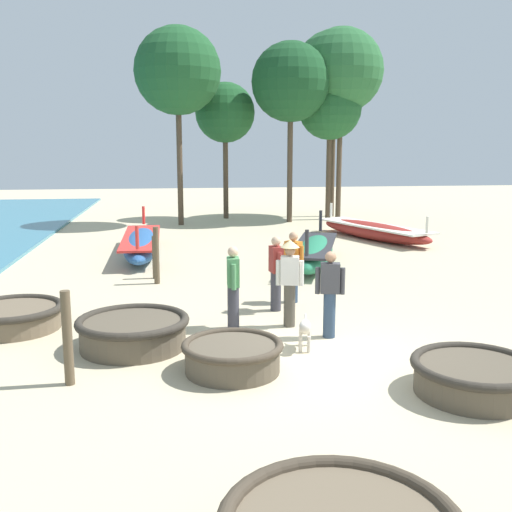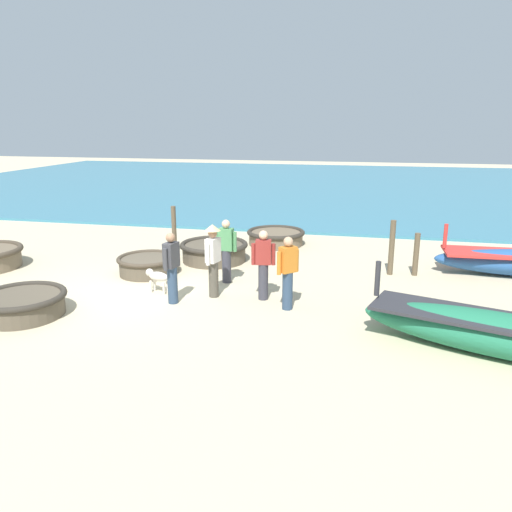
# 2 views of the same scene
# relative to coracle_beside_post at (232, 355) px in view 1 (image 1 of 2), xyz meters

# --- Properties ---
(ground_plane) EXTENTS (80.00, 80.00, 0.00)m
(ground_plane) POSITION_rel_coracle_beside_post_xyz_m (1.35, 0.43, -0.26)
(ground_plane) COLOR #C6B793
(coracle_beside_post) EXTENTS (1.56, 1.56, 0.48)m
(coracle_beside_post) POSITION_rel_coracle_beside_post_xyz_m (0.00, 0.00, 0.00)
(coracle_beside_post) COLOR brown
(coracle_beside_post) RESTS_ON ground
(coracle_front_left) EXTENTS (1.86, 1.86, 0.47)m
(coracle_front_left) POSITION_rel_coracle_beside_post_xyz_m (-3.88, 2.69, -0.00)
(coracle_front_left) COLOR brown
(coracle_front_left) RESTS_ON ground
(coracle_center) EXTENTS (1.76, 1.76, 0.49)m
(coracle_center) POSITION_rel_coracle_beside_post_xyz_m (3.24, -1.28, 0.01)
(coracle_center) COLOR brown
(coracle_center) RESTS_ON ground
(coracle_far_left) EXTENTS (1.92, 1.92, 0.55)m
(coracle_far_left) POSITION_rel_coracle_beside_post_xyz_m (-1.57, 1.32, 0.04)
(coracle_far_left) COLOR brown
(coracle_far_left) RESTS_ON ground
(long_boat_white_hull) EXTENTS (1.20, 5.79, 1.29)m
(long_boat_white_hull) POSITION_rel_coracle_beside_post_xyz_m (-1.90, 10.18, 0.11)
(long_boat_white_hull) COLOR #285693
(long_boat_white_hull) RESTS_ON ground
(long_boat_ochre_hull) EXTENTS (3.22, 5.80, 1.12)m
(long_boat_ochre_hull) POSITION_rel_coracle_beside_post_xyz_m (6.40, 12.40, 0.07)
(long_boat_ochre_hull) COLOR maroon
(long_boat_ochre_hull) RESTS_ON ground
(long_boat_green_hull) EXTENTS (2.49, 5.03, 1.35)m
(long_boat_green_hull) POSITION_rel_coracle_beside_post_xyz_m (3.11, 7.91, 0.13)
(long_boat_green_hull) COLOR #237551
(long_boat_green_hull) RESTS_ON ground
(fisherman_crouching) EXTENTS (0.23, 0.53, 1.57)m
(fisherman_crouching) POSITION_rel_coracle_beside_post_xyz_m (0.23, 2.20, 0.58)
(fisherman_crouching) COLOR #383842
(fisherman_crouching) RESTS_ON ground
(fisherman_with_hat) EXTENTS (0.52, 0.29, 1.57)m
(fisherman_with_hat) POSITION_rel_coracle_beside_post_xyz_m (1.88, 1.44, 0.58)
(fisherman_with_hat) COLOR #2D425B
(fisherman_with_hat) RESTS_ON ground
(fisherman_hauling) EXTENTS (0.52, 0.36, 1.67)m
(fisherman_hauling) POSITION_rel_coracle_beside_post_xyz_m (1.30, 2.19, 0.70)
(fisherman_hauling) COLOR #4C473D
(fisherman_hauling) RESTS_ON ground
(fisherman_by_coracle) EXTENTS (0.39, 0.41, 1.57)m
(fisherman_by_coracle) POSITION_rel_coracle_beside_post_xyz_m (1.71, 3.94, 0.58)
(fisherman_by_coracle) COLOR #2D425B
(fisherman_by_coracle) RESTS_ON ground
(fisherman_standing_left) EXTENTS (0.27, 0.52, 1.57)m
(fisherman_standing_left) POSITION_rel_coracle_beside_post_xyz_m (1.22, 3.32, 0.58)
(fisherman_standing_left) COLOR #383842
(fisherman_standing_left) RESTS_ON ground
(dog) EXTENTS (0.31, 0.68, 0.55)m
(dog) POSITION_rel_coracle_beside_post_xyz_m (1.30, 0.83, 0.11)
(dog) COLOR beige
(dog) RESTS_ON ground
(mooring_post_shoreline) EXTENTS (0.14, 0.14, 1.39)m
(mooring_post_shoreline) POSITION_rel_coracle_beside_post_xyz_m (-2.38, -0.18, 0.44)
(mooring_post_shoreline) COLOR brown
(mooring_post_shoreline) RESTS_ON ground
(mooring_post_mid_beach) EXTENTS (0.14, 0.14, 1.11)m
(mooring_post_mid_beach) POSITION_rel_coracle_beside_post_xyz_m (-1.37, 6.79, 0.30)
(mooring_post_mid_beach) COLOR brown
(mooring_post_mid_beach) RESTS_ON ground
(mooring_post_inland) EXTENTS (0.14, 0.14, 1.43)m
(mooring_post_inland) POSITION_rel_coracle_beside_post_xyz_m (-1.31, 6.17, 0.46)
(mooring_post_inland) COLOR brown
(mooring_post_inland) RESTS_ON ground
(tree_rightmost) EXTENTS (3.45, 3.45, 7.86)m
(tree_rightmost) POSITION_rel_coracle_beside_post_xyz_m (4.28, 17.86, 5.85)
(tree_rightmost) COLOR #4C3D2D
(tree_rightmost) RESTS_ON ground
(tree_leftmost) EXTENTS (3.78, 3.78, 8.62)m
(tree_leftmost) POSITION_rel_coracle_beside_post_xyz_m (6.73, 18.56, 6.45)
(tree_leftmost) COLOR #4C3D2D
(tree_leftmost) RESTS_ON ground
(tree_center) EXTENTS (3.64, 3.64, 8.30)m
(tree_center) POSITION_rel_coracle_beside_post_xyz_m (-0.59, 17.48, 6.19)
(tree_center) COLOR #4C3D2D
(tree_center) RESTS_ON ground
(tree_right_mid) EXTENTS (3.84, 3.84, 8.75)m
(tree_right_mid) POSITION_rel_coracle_beside_post_xyz_m (6.75, 19.81, 6.54)
(tree_right_mid) COLOR #4C3D2D
(tree_right_mid) RESTS_ON ground
(tree_tall_back) EXTENTS (2.76, 2.76, 6.29)m
(tree_tall_back) POSITION_rel_coracle_beside_post_xyz_m (1.56, 19.62, 4.62)
(tree_tall_back) COLOR #4C3D2D
(tree_tall_back) RESTS_ON ground
(tree_left_mid) EXTENTS (2.86, 2.86, 6.51)m
(tree_left_mid) POSITION_rel_coracle_beside_post_xyz_m (6.25, 18.58, 4.79)
(tree_left_mid) COLOR #4C3D2D
(tree_left_mid) RESTS_ON ground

